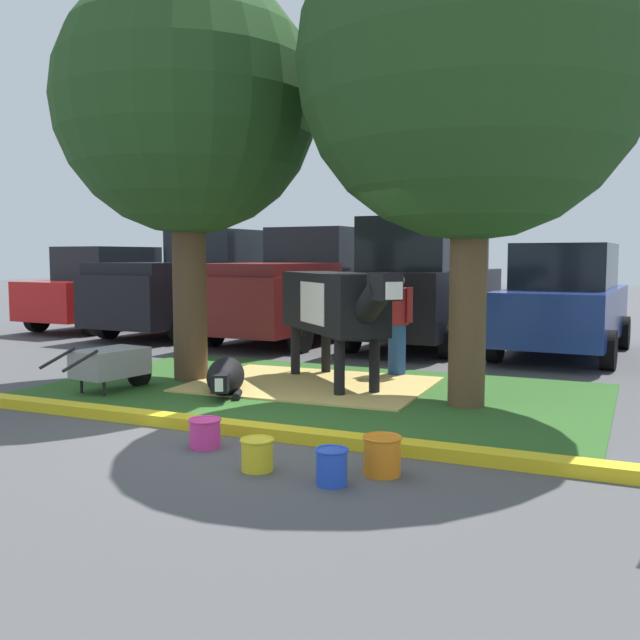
{
  "coord_description": "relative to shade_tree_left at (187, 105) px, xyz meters",
  "views": [
    {
      "loc": [
        3.59,
        -6.36,
        1.81
      ],
      "look_at": [
        -0.56,
        2.75,
        0.9
      ],
      "focal_mm": 40.0,
      "sensor_mm": 36.0,
      "label": 1
    }
  ],
  "objects": [
    {
      "name": "curb_yellow",
      "position": [
        2.02,
        -2.39,
        -3.85
      ],
      "size": [
        8.51,
        0.24,
        0.12
      ],
      "primitive_type": "cube",
      "color": "yellow",
      "rests_on": "ground"
    },
    {
      "name": "hay_bedding",
      "position": [
        1.78,
        0.3,
        -3.89
      ],
      "size": [
        3.29,
        2.52,
        0.04
      ],
      "primitive_type": "cube",
      "rotation": [
        0.0,
        0.0,
        0.04
      ],
      "color": "tan",
      "rests_on": "ground"
    },
    {
      "name": "person_handler",
      "position": [
        2.61,
        1.54,
        -3.09
      ],
      "size": [
        0.51,
        0.34,
        1.54
      ],
      "color": "#23478C",
      "rests_on": "ground"
    },
    {
      "name": "suv_black",
      "position": [
        2.0,
        5.19,
        -2.64
      ],
      "size": [
        2.29,
        4.69,
        2.52
      ],
      "color": "black",
      "rests_on": "ground"
    },
    {
      "name": "shade_tree_left",
      "position": [
        0.0,
        0.0,
        0.0
      ],
      "size": [
        3.67,
        3.67,
        5.78
      ],
      "color": "#4C3823",
      "rests_on": "ground"
    },
    {
      "name": "grass_island",
      "position": [
        2.02,
        -0.06,
        -3.9
      ],
      "size": [
        7.31,
        4.37,
        0.02
      ],
      "primitive_type": "cube",
      "color": "#2D5B23",
      "rests_on": "ground"
    },
    {
      "name": "cow_holstein",
      "position": [
        2.09,
        0.42,
        -2.76
      ],
      "size": [
        2.49,
        2.47,
        1.61
      ],
      "color": "black",
      "rests_on": "ground"
    },
    {
      "name": "bucket_orange",
      "position": [
        4.02,
        -3.07,
        -3.74
      ],
      "size": [
        0.33,
        0.33,
        0.33
      ],
      "color": "orange",
      "rests_on": "ground"
    },
    {
      "name": "pickup_truck_black",
      "position": [
        -3.56,
        5.39,
        -2.8
      ],
      "size": [
        2.42,
        5.49,
        2.42
      ],
      "color": "black",
      "rests_on": "ground"
    },
    {
      "name": "sedan_blue",
      "position": [
        4.63,
        5.01,
        -2.93
      ],
      "size": [
        2.19,
        4.48,
        2.02
      ],
      "color": "navy",
      "rests_on": "ground"
    },
    {
      "name": "bucket_yellow",
      "position": [
        3.02,
        -3.39,
        -3.77
      ],
      "size": [
        0.29,
        0.29,
        0.28
      ],
      "color": "yellow",
      "rests_on": "ground"
    },
    {
      "name": "sedan_red",
      "position": [
        -6.17,
        5.38,
        -2.93
      ],
      "size": [
        2.19,
        4.48,
        2.02
      ],
      "color": "red",
      "rests_on": "ground"
    },
    {
      "name": "calf_lying",
      "position": [
        1.03,
        -0.71,
        -3.67
      ],
      "size": [
        0.91,
        1.31,
        0.48
      ],
      "color": "black",
      "rests_on": "ground"
    },
    {
      "name": "pickup_truck_maroon",
      "position": [
        -0.75,
        5.19,
        -2.8
      ],
      "size": [
        2.42,
        5.49,
        2.42
      ],
      "color": "maroon",
      "rests_on": "ground"
    },
    {
      "name": "wheelbarrow",
      "position": [
        -0.44,
        -1.16,
        -3.53
      ],
      "size": [
        0.74,
        1.62,
        0.63
      ],
      "color": "gray",
      "rests_on": "ground"
    },
    {
      "name": "bucket_pink",
      "position": [
        2.21,
        -2.96,
        -3.77
      ],
      "size": [
        0.32,
        0.32,
        0.28
      ],
      "color": "#EA3893",
      "rests_on": "ground"
    },
    {
      "name": "ground_plane",
      "position": [
        2.34,
        -2.15,
        -3.91
      ],
      "size": [
        80.0,
        80.0,
        0.0
      ],
      "primitive_type": "plane",
      "color": "#4C4C4F"
    },
    {
      "name": "shade_tree_right",
      "position": [
        4.04,
        -0.14,
        0.08
      ],
      "size": [
        4.08,
        4.08,
        6.05
      ],
      "color": "brown",
      "rests_on": "ground"
    },
    {
      "name": "bucket_blue",
      "position": [
        3.74,
        -3.48,
        -3.76
      ],
      "size": [
        0.27,
        0.27,
        0.29
      ],
      "color": "blue",
      "rests_on": "ground"
    }
  ]
}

